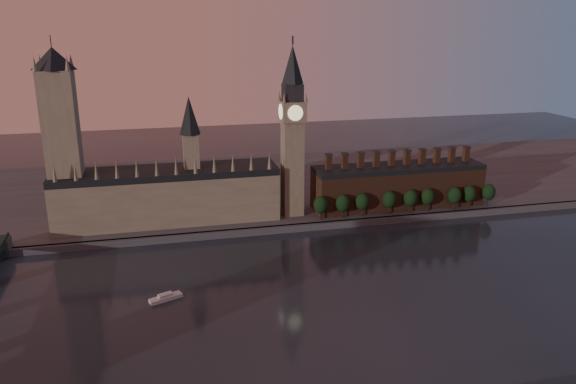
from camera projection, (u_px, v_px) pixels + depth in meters
name	position (u px, v px, depth m)	size (l,w,h in m)	color
ground	(330.00, 304.00, 246.34)	(900.00, 900.00, 0.00)	black
north_bank	(257.00, 187.00, 411.34)	(900.00, 182.00, 4.00)	#4E4E53
palace_of_westminster	(169.00, 192.00, 332.59)	(130.00, 30.30, 74.00)	gray
victoria_tower	(62.00, 134.00, 309.37)	(24.00, 24.00, 108.00)	gray
big_ben	(292.00, 130.00, 334.21)	(15.00, 15.00, 107.00)	gray
chimney_block	(398.00, 185.00, 361.17)	(110.00, 25.00, 37.00)	#512F1F
embankment_tree_0	(321.00, 205.00, 336.02)	(8.60, 8.60, 14.88)	black
embankment_tree_1	(343.00, 203.00, 339.04)	(8.60, 8.60, 14.88)	black
embankment_tree_2	(362.00, 202.00, 342.13)	(8.60, 8.60, 14.88)	black
embankment_tree_3	(389.00, 199.00, 346.26)	(8.60, 8.60, 14.88)	black
embankment_tree_4	(410.00, 198.00, 349.11)	(8.60, 8.60, 14.88)	black
embankment_tree_5	(428.00, 197.00, 351.70)	(8.60, 8.60, 14.88)	black
embankment_tree_6	(455.00, 195.00, 354.29)	(8.60, 8.60, 14.88)	black
embankment_tree_7	(469.00, 194.00, 357.71)	(8.60, 8.60, 14.88)	black
embankment_tree_8	(489.00, 192.00, 361.27)	(8.60, 8.60, 14.88)	black
river_boat	(166.00, 297.00, 249.92)	(15.13, 9.49, 2.93)	silver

